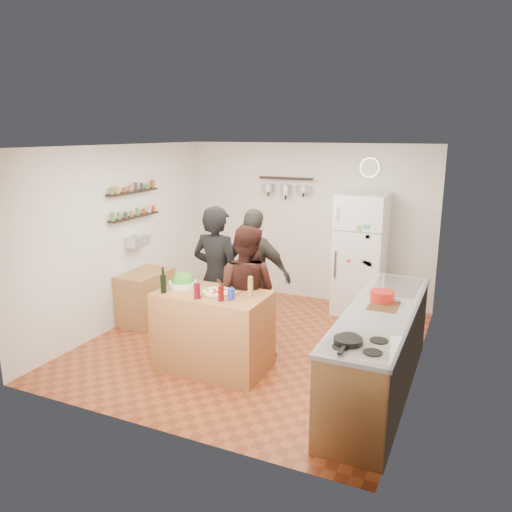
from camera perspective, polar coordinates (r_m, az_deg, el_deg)
The scene contains 26 objects.
room_shell at distance 6.48m, azimuth 1.06°, elevation 1.42°, with size 4.20×4.20×4.20m.
prep_island at distance 5.78m, azimuth -4.92°, elevation -8.49°, with size 1.25×0.72×0.91m, color #A16D3B.
pizza_board at distance 5.57m, azimuth -4.40°, elevation -4.27°, with size 0.42×0.34×0.02m, color olive.
pizza at distance 5.56m, azimuth -4.40°, elevation -4.08°, with size 0.34×0.34×0.02m, color beige.
salad_bowl at distance 5.86m, azimuth -8.36°, elevation -3.20°, with size 0.32×0.32×0.06m, color silver.
wine_bottle at distance 5.67m, azimuth -10.54°, elevation -3.14°, with size 0.07×0.07×0.20m, color black.
wine_glass_near at distance 5.43m, azimuth -6.74°, elevation -3.99°, with size 0.07×0.07×0.17m, color #500614.
wine_glass_far at distance 5.33m, azimuth -4.03°, elevation -4.33°, with size 0.06×0.06×0.15m, color #540708.
pepper_mill at distance 5.44m, azimuth -0.64°, elevation -3.73°, with size 0.06×0.06×0.19m, color #A07943.
salt_canister at distance 5.37m, azimuth -2.86°, elevation -4.35°, with size 0.08×0.08×0.13m, color navy.
person_left at distance 6.22m, azimuth -4.49°, elevation -2.45°, with size 0.66×0.43×1.81m, color black.
person_center at distance 5.92m, azimuth -1.22°, elevation -4.20°, with size 0.79×0.62×1.62m, color black.
person_back at distance 6.45m, azimuth -0.19°, elevation -2.20°, with size 1.01×0.42×1.72m, color #2E2C28.
counter_run at distance 5.41m, azimuth 13.90°, elevation -10.58°, with size 0.63×2.63×0.90m, color #9E7042.
stove_top at distance 4.37m, azimuth 11.84°, elevation -9.95°, with size 0.60×0.62×0.02m, color white.
skillet at distance 4.35m, azimuth 10.48°, elevation -9.50°, with size 0.25×0.25×0.05m, color black.
sink at distance 6.03m, azimuth 15.70°, elevation -3.37°, with size 0.50×0.80×0.03m, color silver.
cutting_board at distance 5.33m, azimuth 14.40°, elevation -5.64°, with size 0.30×0.40×0.02m, color brown.
red_bowl at distance 5.47m, azimuth 14.23°, elevation -4.43°, with size 0.25×0.25×0.11m, color red.
fridge at distance 7.54m, azimuth 11.85°, elevation 0.19°, with size 0.70×0.68×1.80m, color white.
wall_clock at distance 7.68m, azimuth 12.88°, elevation 9.83°, with size 0.30×0.30×0.03m, color silver.
spice_shelf_lower at distance 7.26m, azimuth -13.70°, elevation 4.39°, with size 0.12×1.00×0.03m, color black.
spice_shelf_upper at distance 7.21m, azimuth -13.87°, elevation 7.13°, with size 0.12×1.00×0.03m, color black.
produce_basket at distance 7.30m, azimuth -13.36°, elevation 1.67°, with size 0.18×0.35×0.14m, color silver.
side_table at distance 7.34m, azimuth -12.46°, elevation -4.57°, with size 0.50×0.80×0.73m, color #AB7947.
pot_rack at distance 7.98m, azimuth 3.42°, elevation 8.85°, with size 0.90×0.04×0.04m, color black.
Camera 1 is at (2.52, -5.42, 2.66)m, focal length 35.00 mm.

